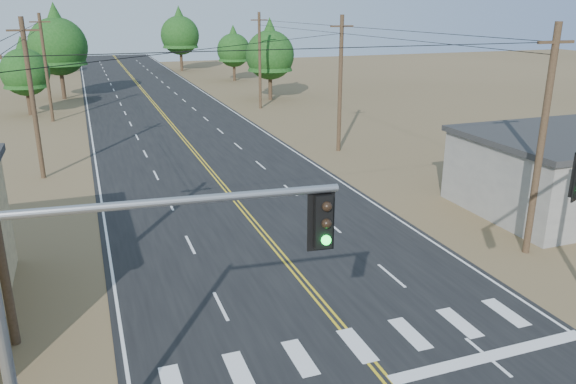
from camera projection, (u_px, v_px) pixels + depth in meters
name	position (u px, v px, depth m)	size (l,w,h in m)	color
road	(210.00, 170.00, 37.97)	(15.00, 200.00, 0.02)	black
utility_pole_left_mid	(32.00, 99.00, 34.72)	(1.80, 0.30, 10.00)	#4C3826
utility_pole_left_far	(46.00, 67.00, 52.55)	(1.80, 0.30, 10.00)	#4C3826
utility_pole_right_near	(541.00, 142.00, 23.74)	(1.80, 0.30, 10.00)	#4C3826
utility_pole_right_mid	(340.00, 83.00, 41.57)	(1.80, 0.30, 10.00)	#4C3826
utility_pole_right_far	(260.00, 60.00, 59.39)	(1.80, 0.30, 10.00)	#4C3826
signal_mast_left	(109.00, 315.00, 10.60)	(6.49, 0.97, 7.38)	gray
tree_left_near	(24.00, 67.00, 55.81)	(4.69, 4.69, 7.82)	#3F2D1E
tree_left_mid	(57.00, 40.00, 65.18)	(6.64, 6.64, 11.07)	#3F2D1E
tree_left_far	(46.00, 50.00, 89.71)	(3.85, 3.85, 6.42)	#3F2D1E
tree_right_near	(270.00, 50.00, 64.97)	(5.64, 5.64, 9.39)	#3F2D1E
tree_right_mid	(234.00, 47.00, 82.06)	(4.83, 4.83, 8.05)	#3F2D1E
tree_right_far	(180.00, 31.00, 94.40)	(6.42, 6.42, 10.69)	#3F2D1E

